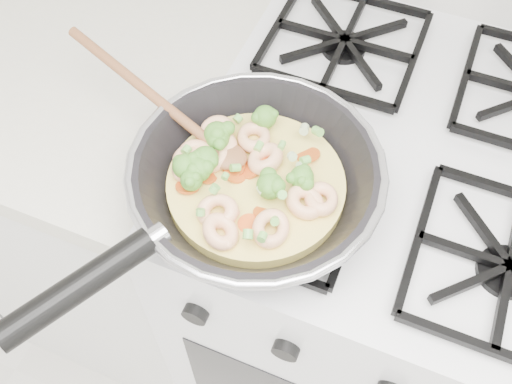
% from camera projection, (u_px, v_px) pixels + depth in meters
% --- Properties ---
extents(stove, '(0.60, 0.60, 0.92)m').
position_uv_depth(stove, '(364.00, 281.00, 1.18)').
color(stove, white).
rests_on(stove, ground).
extents(counter_left, '(1.00, 0.60, 0.90)m').
position_uv_depth(counter_left, '(34.00, 163.00, 1.36)').
color(counter_left, white).
rests_on(counter_left, ground).
extents(skillet, '(0.47, 0.46, 0.09)m').
position_uv_depth(skillet, '(249.00, 179.00, 0.71)').
color(skillet, black).
rests_on(skillet, stove).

